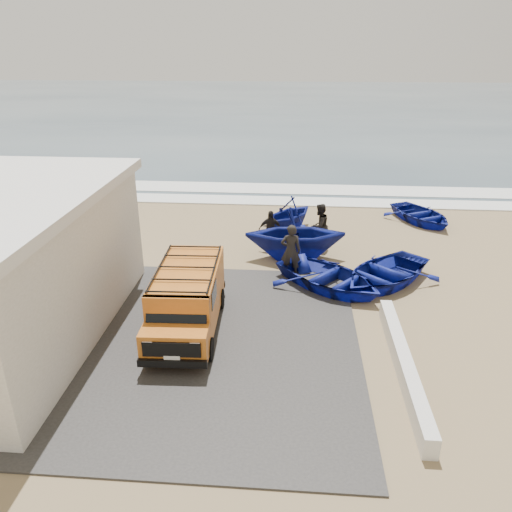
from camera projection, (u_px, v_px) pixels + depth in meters
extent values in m
plane|color=#927B55|center=(228.00, 309.00, 16.20)|extent=(160.00, 160.00, 0.00)
cube|color=#393735|center=(151.00, 340.00, 14.50)|extent=(12.00, 10.00, 0.05)
cube|color=#385166|center=(282.00, 106.00, 67.46)|extent=(180.00, 88.00, 0.01)
cube|color=white|center=(257.00, 201.00, 27.17)|extent=(180.00, 1.60, 0.06)
cube|color=white|center=(260.00, 188.00, 29.47)|extent=(180.00, 2.20, 0.04)
cube|color=black|center=(107.00, 237.00, 14.97)|extent=(0.08, 0.70, 0.90)
cube|color=silver|center=(404.00, 364.00, 12.99)|extent=(0.35, 6.00, 0.55)
cube|color=orange|center=(189.00, 292.00, 14.97)|extent=(1.90, 3.69, 1.53)
cube|color=orange|center=(175.00, 343.00, 13.06)|extent=(1.80, 0.90, 0.84)
cube|color=black|center=(176.00, 310.00, 13.17)|extent=(1.64, 0.37, 0.67)
cube|color=black|center=(172.00, 349.00, 12.62)|extent=(1.50, 0.13, 0.42)
cube|color=black|center=(172.00, 363.00, 12.76)|extent=(1.81, 0.19, 0.20)
cube|color=black|center=(187.00, 267.00, 14.60)|extent=(1.80, 3.41, 0.06)
cylinder|color=black|center=(149.00, 348.00, 13.60)|extent=(0.23, 0.66, 0.65)
cylinder|color=black|center=(170.00, 298.00, 16.25)|extent=(0.23, 0.66, 0.65)
cylinder|color=black|center=(209.00, 349.00, 13.54)|extent=(0.23, 0.66, 0.65)
cylinder|color=black|center=(220.00, 299.00, 16.18)|extent=(0.23, 0.66, 0.65)
imported|color=navy|center=(329.00, 278.00, 17.41)|extent=(5.01, 4.88, 0.85)
imported|color=navy|center=(384.00, 272.00, 17.79)|extent=(4.93, 5.01, 0.85)
imported|color=navy|center=(295.00, 233.00, 19.66)|extent=(4.26, 3.77, 2.09)
imported|color=navy|center=(289.00, 214.00, 22.70)|extent=(3.85, 3.94, 1.58)
imported|color=navy|center=(421.00, 215.00, 23.87)|extent=(3.95, 4.41, 0.75)
imported|color=black|center=(291.00, 251.00, 18.12)|extent=(0.76, 0.52, 2.01)
imported|color=black|center=(319.00, 226.00, 20.74)|extent=(1.15, 1.17, 1.90)
imported|color=black|center=(270.00, 230.00, 20.64)|extent=(1.01, 0.50, 1.66)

